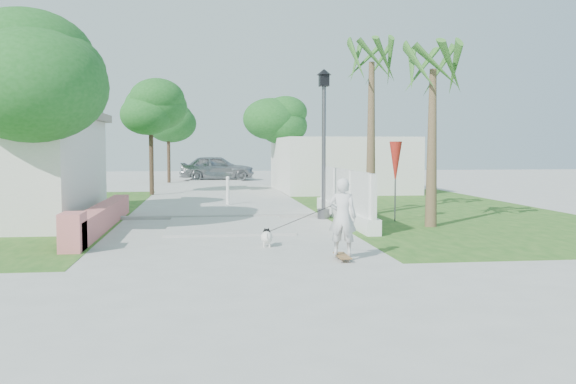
{
  "coord_description": "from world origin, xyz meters",
  "views": [
    {
      "loc": [
        -0.57,
        -13.27,
        2.14
      ],
      "look_at": [
        1.31,
        1.41,
        1.1
      ],
      "focal_mm": 40.0,
      "sensor_mm": 36.0,
      "label": 1
    }
  ],
  "objects": [
    {
      "name": "dog",
      "position": [
        0.71,
        0.37,
        0.21
      ],
      "size": [
        0.29,
        0.57,
        0.39
      ],
      "rotation": [
        0.0,
        0.0,
        -0.09
      ],
      "color": "white",
      "rests_on": "ground"
    },
    {
      "name": "grass_left",
      "position": [
        -7.0,
        8.0,
        0.01
      ],
      "size": [
        8.0,
        20.0,
        0.01
      ],
      "primitive_type": "cube",
      "color": "#23571B",
      "rests_on": "ground"
    },
    {
      "name": "lattice_fence",
      "position": [
        3.4,
        5.0,
        0.54
      ],
      "size": [
        0.35,
        7.0,
        1.5
      ],
      "color": "white",
      "rests_on": "ground"
    },
    {
      "name": "tree_path_left",
      "position": [
        -2.98,
        15.98,
        3.82
      ],
      "size": [
        3.4,
        3.4,
        5.23
      ],
      "color": "#4C3826",
      "rests_on": "ground"
    },
    {
      "name": "ground",
      "position": [
        0.0,
        0.0,
        0.0
      ],
      "size": [
        90.0,
        90.0,
        0.0
      ],
      "primitive_type": "plane",
      "color": "#B7B7B2",
      "rests_on": "ground"
    },
    {
      "name": "palm_near",
      "position": [
        5.4,
        3.2,
        3.95
      ],
      "size": [
        1.8,
        1.8,
        4.7
      ],
      "color": "brown",
      "rests_on": "ground"
    },
    {
      "name": "parked_car",
      "position": [
        0.14,
        28.49,
        0.81
      ],
      "size": [
        4.83,
        2.07,
        1.62
      ],
      "primitive_type": "imported",
      "rotation": [
        0.0,
        0.0,
        1.54
      ],
      "color": "#9A9DA1",
      "rests_on": "ground"
    },
    {
      "name": "street_lamp",
      "position": [
        2.9,
        5.5,
        2.43
      ],
      "size": [
        0.44,
        0.44,
        4.44
      ],
      "color": "#59595E",
      "rests_on": "ground"
    },
    {
      "name": "bollard",
      "position": [
        0.2,
        10.0,
        0.58
      ],
      "size": [
        0.14,
        0.14,
        1.09
      ],
      "color": "white",
      "rests_on": "ground"
    },
    {
      "name": "tree_left_mid",
      "position": [
        -5.48,
        8.48,
        3.5
      ],
      "size": [
        3.2,
        3.2,
        4.85
      ],
      "color": "#4C3826",
      "rests_on": "ground"
    },
    {
      "name": "tree_path_right",
      "position": [
        3.22,
        19.98,
        3.49
      ],
      "size": [
        3.0,
        3.0,
        4.79
      ],
      "color": "#4C3826",
      "rests_on": "ground"
    },
    {
      "name": "patio_umbrella",
      "position": [
        4.8,
        4.5,
        1.69
      ],
      "size": [
        0.36,
        0.36,
        2.3
      ],
      "color": "#59595E",
      "rests_on": "ground"
    },
    {
      "name": "tree_left_near",
      "position": [
        -4.48,
        2.98,
        3.82
      ],
      "size": [
        3.6,
        3.6,
        5.28
      ],
      "color": "#4C3826",
      "rests_on": "ground"
    },
    {
      "name": "skateboarder",
      "position": [
        1.35,
        -0.59,
        0.68
      ],
      "size": [
        1.58,
        2.39,
        1.56
      ],
      "rotation": [
        0.0,
        0.0,
        2.78
      ],
      "color": "olive",
      "rests_on": "ground"
    },
    {
      "name": "curb",
      "position": [
        0.0,
        6.0,
        0.05
      ],
      "size": [
        6.5,
        0.25,
        0.1
      ],
      "primitive_type": "cube",
      "color": "#999993",
      "rests_on": "ground"
    },
    {
      "name": "building_right",
      "position": [
        6.0,
        18.0,
        1.3
      ],
      "size": [
        6.0,
        8.0,
        2.6
      ],
      "primitive_type": "cube",
      "color": "silver",
      "rests_on": "ground"
    },
    {
      "name": "grass_right",
      "position": [
        7.0,
        8.0,
        0.01
      ],
      "size": [
        8.0,
        20.0,
        0.01
      ],
      "primitive_type": "cube",
      "color": "#23571B",
      "rests_on": "ground"
    },
    {
      "name": "path_strip",
      "position": [
        0.0,
        20.0,
        0.03
      ],
      "size": [
        3.2,
        36.0,
        0.06
      ],
      "primitive_type": "cube",
      "color": "#B7B7B2",
      "rests_on": "ground"
    },
    {
      "name": "pink_wall",
      "position": [
        -3.3,
        3.55,
        0.31
      ],
      "size": [
        0.45,
        8.2,
        0.8
      ],
      "color": "#CA676B",
      "rests_on": "ground"
    },
    {
      "name": "tree_path_far",
      "position": [
        -2.78,
        25.98,
        3.82
      ],
      "size": [
        3.2,
        3.2,
        5.17
      ],
      "color": "#4C3826",
      "rests_on": "ground"
    },
    {
      "name": "palm_far",
      "position": [
        4.6,
        6.5,
        4.48
      ],
      "size": [
        1.8,
        1.8,
        5.3
      ],
      "color": "brown",
      "rests_on": "ground"
    }
  ]
}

